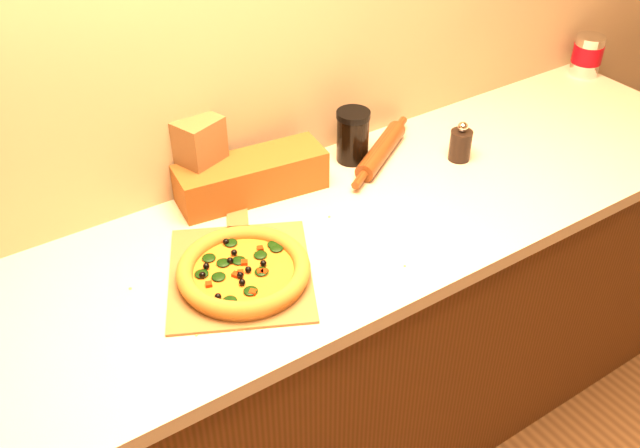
{
  "coord_description": "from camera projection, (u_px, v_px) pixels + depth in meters",
  "views": [
    {
      "loc": [
        -0.7,
        0.23,
        1.99
      ],
      "look_at": [
        0.06,
        1.38,
        0.96
      ],
      "focal_mm": 40.0,
      "sensor_mm": 36.0,
      "label": 1
    }
  ],
  "objects": [
    {
      "name": "cabinet",
      "position": [
        294.0,
        369.0,
        2.05
      ],
      "size": [
        2.8,
        0.65,
        0.86
      ],
      "primitive_type": "cube",
      "color": "#4D2F10",
      "rests_on": "ground"
    },
    {
      "name": "countertop",
      "position": [
        290.0,
        247.0,
        1.78
      ],
      "size": [
        2.84,
        0.68,
        0.04
      ],
      "primitive_type": "cube",
      "color": "#C4B599",
      "rests_on": "cabinet"
    },
    {
      "name": "pizza_peel",
      "position": [
        240.0,
        269.0,
        1.67
      ],
      "size": [
        0.46,
        0.53,
        0.01
      ],
      "rotation": [
        0.0,
        0.0,
        -0.46
      ],
      "color": "brown",
      "rests_on": "countertop"
    },
    {
      "name": "pizza",
      "position": [
        244.0,
        271.0,
        1.63
      ],
      "size": [
        0.31,
        0.31,
        0.04
      ],
      "color": "#C37D30",
      "rests_on": "pizza_peel"
    },
    {
      "name": "bottle_cap",
      "position": [
        217.0,
        327.0,
        1.52
      ],
      "size": [
        0.03,
        0.03,
        0.01
      ],
      "primitive_type": "cylinder",
      "rotation": [
        0.0,
        0.0,
        -0.07
      ],
      "color": "black",
      "rests_on": "countertop"
    },
    {
      "name": "pepper_grinder",
      "position": [
        460.0,
        144.0,
        2.04
      ],
      "size": [
        0.06,
        0.06,
        0.12
      ],
      "color": "black",
      "rests_on": "countertop"
    },
    {
      "name": "rolling_pin",
      "position": [
        381.0,
        151.0,
        2.06
      ],
      "size": [
        0.35,
        0.23,
        0.06
      ],
      "rotation": [
        0.0,
        0.0,
        0.56
      ],
      "color": "#53230E",
      "rests_on": "countertop"
    },
    {
      "name": "coffee_canister",
      "position": [
        587.0,
        55.0,
        2.49
      ],
      "size": [
        0.1,
        0.1,
        0.14
      ],
      "color": "silver",
      "rests_on": "countertop"
    },
    {
      "name": "bread_bag",
      "position": [
        252.0,
        177.0,
        1.9
      ],
      "size": [
        0.41,
        0.18,
        0.11
      ],
      "primitive_type": "cube",
      "rotation": [
        0.0,
        0.0,
        -0.13
      ],
      "color": "brown",
      "rests_on": "countertop"
    },
    {
      "name": "paper_bag",
      "position": [
        202.0,
        158.0,
        1.86
      ],
      "size": [
        0.14,
        0.12,
        0.23
      ],
      "primitive_type": "cube",
      "rotation": [
        0.0,
        0.0,
        0.34
      ],
      "color": "brown",
      "rests_on": "countertop"
    },
    {
      "name": "dark_jar",
      "position": [
        353.0,
        136.0,
        2.02
      ],
      "size": [
        0.1,
        0.1,
        0.15
      ],
      "color": "black",
      "rests_on": "countertop"
    }
  ]
}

